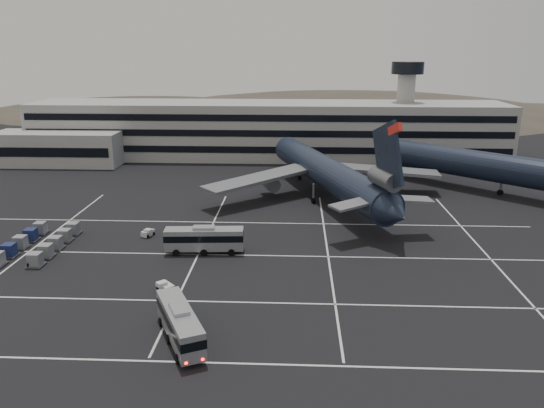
% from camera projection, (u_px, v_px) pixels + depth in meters
% --- Properties ---
extents(ground, '(260.00, 260.00, 0.00)m').
position_uv_depth(ground, '(238.00, 267.00, 69.43)').
color(ground, black).
rests_on(ground, ground).
extents(lane_markings, '(90.00, 55.62, 0.01)m').
position_uv_depth(lane_markings, '(246.00, 265.00, 70.08)').
color(lane_markings, silver).
rests_on(lane_markings, ground).
extents(terminal, '(125.00, 26.00, 24.00)m').
position_uv_depth(terminal, '(256.00, 131.00, 135.66)').
color(terminal, gray).
rests_on(terminal, ground).
extents(hills, '(352.00, 180.00, 44.00)m').
position_uv_depth(hills, '(320.00, 139.00, 234.79)').
color(hills, '#38332B').
rests_on(hills, ground).
extents(trijet_main, '(44.98, 56.14, 18.08)m').
position_uv_depth(trijet_main, '(327.00, 173.00, 98.07)').
color(trijet_main, black).
rests_on(trijet_main, ground).
extents(trijet_far, '(46.01, 43.24, 18.08)m').
position_uv_depth(trijet_far, '(508.00, 169.00, 100.52)').
color(trijet_far, black).
rests_on(trijet_far, ground).
extents(bus_near, '(6.75, 10.53, 3.71)m').
position_uv_depth(bus_near, '(180.00, 322.00, 51.41)').
color(bus_near, gray).
rests_on(bus_near, ground).
extents(bus_far, '(11.07, 3.34, 3.86)m').
position_uv_depth(bus_far, '(204.00, 238.00, 73.59)').
color(bus_far, gray).
rests_on(bus_far, ground).
extents(tug_a, '(1.87, 2.28, 1.28)m').
position_uv_depth(tug_a, '(147.00, 233.00, 80.32)').
color(tug_a, silver).
rests_on(tug_a, ground).
extents(tug_b, '(2.46, 2.50, 1.41)m').
position_uv_depth(tug_b, '(166.00, 287.00, 62.14)').
color(tug_b, silver).
rests_on(tug_b, ground).
extents(uld_cluster, '(7.11, 14.60, 1.90)m').
position_uv_depth(uld_cluster, '(38.00, 243.00, 75.21)').
color(uld_cluster, '#2D2D30').
rests_on(uld_cluster, ground).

